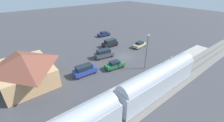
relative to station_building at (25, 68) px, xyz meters
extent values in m
plane|color=#424247|center=(-4.00, -22.00, -2.96)|extent=(200.00, 200.00, 0.00)
cube|color=slate|center=(-18.00, -22.00, -2.87)|extent=(4.80, 70.00, 0.18)
cube|color=#59544C|center=(-18.72, -22.00, -2.72)|extent=(0.10, 70.00, 0.12)
cube|color=#59544C|center=(-17.28, -22.00, -2.72)|extent=(0.10, 70.00, 0.12)
cube|color=#A8A399|center=(-14.00, -22.00, -2.81)|extent=(3.20, 46.00, 0.30)
cube|color=#ADB2BC|center=(-18.00, -16.89, -0.81)|extent=(2.90, 18.00, 3.70)
cube|color=red|center=(-16.54, -16.89, -1.11)|extent=(0.04, 16.56, 0.36)
cylinder|color=#ADB2BC|center=(-18.00, -16.89, 0.94)|extent=(2.75, 17.28, 2.76)
cube|color=tan|center=(0.00, 0.00, -1.14)|extent=(11.56, 8.68, 3.64)
pyramid|color=brown|center=(0.00, 0.00, 1.72)|extent=(12.36, 9.48, 2.07)
cube|color=#4C3323|center=(0.00, -4.37, -1.91)|extent=(1.10, 0.08, 2.10)
cylinder|color=#333338|center=(-13.55, -28.19, -2.23)|extent=(0.22, 0.22, 0.85)
cylinder|color=yellow|center=(-13.55, -28.19, -1.50)|extent=(0.36, 0.36, 0.62)
sphere|color=tan|center=(-13.55, -28.19, -1.07)|extent=(0.24, 0.24, 0.24)
cube|color=black|center=(4.16, -23.72, -2.12)|extent=(2.23, 5.00, 1.00)
cube|color=#19232D|center=(4.15, -23.87, -1.18)|extent=(1.91, 3.52, 0.88)
cylinder|color=black|center=(3.41, -21.78, -2.62)|extent=(0.22, 0.68, 0.68)
cylinder|color=black|center=(5.12, -21.87, -2.62)|extent=(0.22, 0.68, 0.68)
cylinder|color=black|center=(3.20, -25.57, -2.62)|extent=(0.22, 0.68, 0.68)
cylinder|color=black|center=(4.91, -25.67, -2.62)|extent=(0.22, 0.68, 0.68)
cube|color=navy|center=(13.47, -28.23, -2.24)|extent=(2.17, 4.62, 0.76)
cube|color=#19232D|center=(13.47, -28.23, -1.54)|extent=(1.77, 2.27, 0.64)
cylinder|color=black|center=(12.80, -26.48, -2.62)|extent=(0.22, 0.68, 0.68)
cylinder|color=black|center=(14.39, -26.59, -2.62)|extent=(0.22, 0.68, 0.68)
cylinder|color=black|center=(12.55, -29.87, -2.62)|extent=(0.22, 0.68, 0.68)
cylinder|color=black|center=(14.14, -29.98, -2.62)|extent=(0.22, 0.68, 0.68)
cube|color=#236638|center=(-6.77, -16.47, -2.24)|extent=(2.38, 4.69, 0.76)
cube|color=#19232D|center=(-6.77, -16.47, -1.54)|extent=(1.87, 2.34, 0.64)
cylinder|color=black|center=(-6.18, -18.25, -2.62)|extent=(0.22, 0.68, 0.68)
cylinder|color=black|center=(-7.77, -18.05, -2.62)|extent=(0.22, 0.68, 0.68)
cylinder|color=black|center=(-5.76, -14.88, -2.62)|extent=(0.22, 0.68, 0.68)
cylinder|color=black|center=(-7.35, -14.68, -2.62)|extent=(0.22, 0.68, 0.68)
cube|color=#283D9E|center=(-4.90, -9.88, -2.12)|extent=(2.22, 5.00, 1.00)
cube|color=#19232D|center=(-4.89, -9.73, -1.18)|extent=(1.91, 3.52, 0.88)
cylinder|color=black|center=(-4.14, -11.82, -2.62)|extent=(0.22, 0.68, 0.68)
cylinder|color=black|center=(-5.86, -11.73, -2.62)|extent=(0.22, 0.68, 0.68)
cylinder|color=black|center=(-3.94, -8.03, -2.62)|extent=(0.22, 0.68, 0.68)
cylinder|color=black|center=(-5.65, -7.93, -2.62)|extent=(0.22, 0.68, 0.68)
cube|color=#47494F|center=(-0.79, -17.90, -2.12)|extent=(2.73, 5.15, 1.00)
cube|color=#19232D|center=(-0.77, -17.75, -1.18)|extent=(2.26, 3.67, 0.88)
cylinder|color=black|center=(-0.25, -19.92, -2.62)|extent=(0.22, 0.68, 0.68)
cylinder|color=black|center=(-1.95, -19.64, -2.62)|extent=(0.22, 0.68, 0.68)
cylinder|color=black|center=(0.37, -16.17, -2.62)|extent=(0.22, 0.68, 0.68)
cylinder|color=black|center=(-1.33, -15.89, -2.62)|extent=(0.22, 0.68, 0.68)
cube|color=#C6B284|center=(-1.93, -30.30, -2.24)|extent=(2.37, 4.69, 0.76)
cube|color=#19232D|center=(-1.93, -30.30, -1.54)|extent=(1.87, 2.34, 0.64)
cylinder|color=black|center=(-0.93, -31.90, -2.62)|extent=(0.22, 0.68, 0.68)
cylinder|color=black|center=(-2.52, -32.09, -2.62)|extent=(0.22, 0.68, 0.68)
cylinder|color=black|center=(-1.34, -28.52, -2.62)|extent=(0.22, 0.68, 0.68)
cylinder|color=black|center=(-2.92, -28.71, -2.62)|extent=(0.22, 0.68, 0.68)
cylinder|color=#515156|center=(-11.20, -21.62, 0.88)|extent=(0.16, 0.16, 7.67)
sphere|color=#EAE5C6|center=(-11.20, -21.62, 4.89)|extent=(0.44, 0.44, 0.44)
camera|label=1|loc=(-29.10, 2.43, 14.24)|focal=23.72mm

